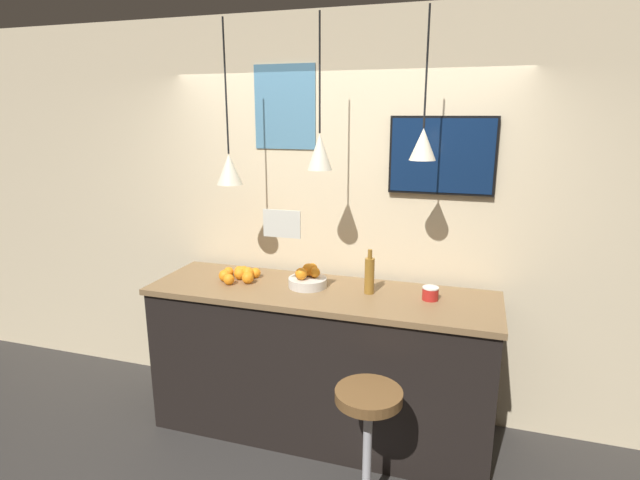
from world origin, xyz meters
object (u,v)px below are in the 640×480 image
(bar_stool, at_px, (368,430))
(spread_jar, at_px, (430,293))
(mounted_tv, at_px, (442,156))
(fruit_bowl, at_px, (308,279))
(juice_bottle, at_px, (369,275))

(bar_stool, relative_size, spread_jar, 7.48)
(spread_jar, height_order, mounted_tv, mounted_tv)
(fruit_bowl, height_order, juice_bottle, juice_bottle)
(bar_stool, distance_m, fruit_bowl, 1.10)
(fruit_bowl, xyz_separation_m, juice_bottle, (0.43, -0.01, 0.07))
(bar_stool, height_order, juice_bottle, juice_bottle)
(bar_stool, xyz_separation_m, fruit_bowl, (-0.59, 0.72, 0.58))
(mounted_tv, bearing_deg, juice_bottle, -137.86)
(bar_stool, relative_size, juice_bottle, 2.60)
(juice_bottle, relative_size, spread_jar, 2.87)
(bar_stool, distance_m, juice_bottle, 0.98)
(bar_stool, height_order, mounted_tv, mounted_tv)
(juice_bottle, xyz_separation_m, spread_jar, (0.40, 0.00, -0.08))
(mounted_tv, bearing_deg, fruit_bowl, -157.10)
(fruit_bowl, distance_m, mounted_tv, 1.22)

